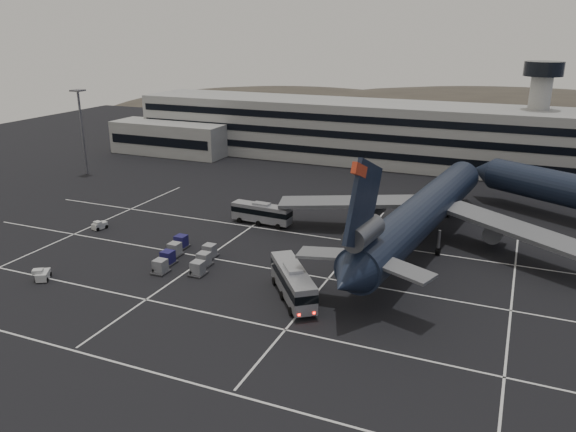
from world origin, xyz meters
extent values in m
plane|color=black|center=(0.00, 0.00, 0.00)|extent=(260.00, 260.00, 0.00)
cube|color=silver|center=(0.00, -22.00, 0.01)|extent=(90.00, 0.25, 0.01)
cube|color=silver|center=(0.00, -10.00, 0.01)|extent=(90.00, 0.25, 0.01)
cube|color=silver|center=(0.00, 4.00, 0.01)|extent=(90.00, 0.25, 0.01)
cube|color=silver|center=(0.00, 18.00, 0.01)|extent=(90.00, 0.25, 0.01)
cube|color=silver|center=(-30.00, 6.00, 0.01)|extent=(0.25, 55.00, 0.01)
cube|color=silver|center=(-6.00, 6.00, 0.01)|extent=(0.25, 55.00, 0.01)
cube|color=silver|center=(12.00, 6.00, 0.01)|extent=(0.25, 55.00, 0.01)
cube|color=silver|center=(34.00, 6.00, 0.01)|extent=(0.25, 55.00, 0.01)
cube|color=gray|center=(0.00, 72.00, 7.00)|extent=(120.00, 18.00, 14.00)
cube|color=black|center=(0.00, 62.95, 3.50)|extent=(118.00, 0.20, 1.60)
cube|color=black|center=(0.00, 62.95, 7.50)|extent=(118.00, 0.20, 1.60)
cube|color=black|center=(0.00, 62.95, 11.20)|extent=(118.00, 0.20, 1.60)
cube|color=gray|center=(-50.00, 60.00, 4.00)|extent=(30.00, 10.00, 8.00)
cylinder|color=gray|center=(35.00, 74.00, 11.00)|extent=(4.40, 4.40, 22.00)
cylinder|color=black|center=(35.00, 74.00, 22.50)|extent=(8.00, 8.00, 3.00)
ellipsoid|color=#38332B|center=(-60.00, 170.00, -10.50)|extent=(196.00, 140.00, 32.00)
ellipsoid|color=#38332B|center=(30.00, 170.00, -13.50)|extent=(252.00, 180.00, 44.00)
cylinder|color=slate|center=(-55.00, 35.00, 9.00)|extent=(0.50, 0.50, 18.00)
cube|color=slate|center=(-55.00, 35.00, 18.10)|extent=(2.40, 2.40, 0.35)
cylinder|color=black|center=(20.75, 20.04, 5.20)|extent=(11.33, 48.33, 5.60)
cone|color=black|center=(23.90, 46.05, 5.20)|extent=(6.10, 5.14, 5.60)
cone|color=black|center=(17.57, -6.27, 5.20)|extent=(5.60, 5.57, 5.04)
cube|color=black|center=(17.99, -2.79, 12.60)|extent=(1.63, 9.46, 10.97)
cube|color=red|center=(17.81, -4.28, 16.80)|extent=(0.93, 3.27, 2.24)
cylinder|color=#595B60|center=(18.05, -2.30, 9.30)|extent=(3.40, 6.28, 2.70)
cube|color=slate|center=(13.94, -1.30, 5.80)|extent=(7.76, 3.85, 0.87)
cube|color=slate|center=(22.28, -2.31, 5.80)|extent=(8.14, 5.46, 0.87)
cube|color=slate|center=(8.58, 23.53, 4.40)|extent=(22.67, 11.04, 1.75)
cylinder|color=#595B60|center=(11.92, 26.15, 2.70)|extent=(3.34, 5.78, 2.70)
cube|color=slate|center=(33.40, 20.52, 4.40)|extent=(21.92, 15.45, 1.75)
cylinder|color=#595B60|center=(30.79, 23.86, 2.70)|extent=(3.34, 5.78, 2.70)
cylinder|color=slate|center=(22.60, 35.29, 2.20)|extent=(0.44, 0.44, 3.00)
cylinder|color=black|center=(22.60, 35.29, 0.55)|extent=(0.63, 1.15, 1.10)
cylinder|color=slate|center=(17.34, 18.44, 2.20)|extent=(0.44, 0.44, 3.00)
cylinder|color=black|center=(17.34, 18.44, 0.55)|extent=(0.63, 1.15, 1.10)
cylinder|color=slate|center=(23.69, 17.67, 2.20)|extent=(0.44, 0.44, 3.00)
cylinder|color=black|center=(23.69, 17.67, 0.55)|extent=(0.63, 1.15, 1.10)
cone|color=black|center=(26.79, 49.79, 5.20)|extent=(6.71, 7.10, 5.60)
cube|color=gray|center=(9.89, -2.81, 2.18)|extent=(9.20, 10.90, 3.19)
cube|color=black|center=(9.89, -2.81, 2.56)|extent=(9.28, 10.98, 1.01)
cube|color=gray|center=(9.89, -2.81, 3.96)|extent=(3.28, 3.56, 0.37)
cylinder|color=black|center=(11.32, -6.86, 0.51)|extent=(0.89, 1.02, 1.02)
cylinder|color=black|center=(13.43, -5.25, 0.51)|extent=(0.89, 1.02, 1.02)
cylinder|color=black|center=(8.84, -3.61, 0.51)|extent=(0.89, 1.02, 1.02)
cylinder|color=black|center=(10.95, -2.00, 0.51)|extent=(0.89, 1.02, 1.02)
cylinder|color=black|center=(6.36, -0.36, 0.51)|extent=(0.89, 1.02, 1.02)
cylinder|color=black|center=(8.47, 1.25, 0.51)|extent=(0.89, 1.02, 1.02)
cube|color=#FF0C05|center=(12.78, -7.98, 0.96)|extent=(0.26, 0.23, 0.23)
cube|color=#FF0C05|center=(14.13, -6.95, 0.96)|extent=(0.26, 0.23, 0.23)
cube|color=gray|center=(-5.07, 19.95, 1.89)|extent=(10.29, 2.92, 2.77)
cube|color=black|center=(-5.07, 19.95, 2.23)|extent=(10.35, 2.98, 0.88)
cube|color=gray|center=(-5.07, 19.95, 3.45)|extent=(2.86, 1.64, 0.32)
cylinder|color=black|center=(-1.59, 18.58, 0.44)|extent=(0.90, 0.35, 0.89)
cylinder|color=black|center=(-1.45, 20.89, 0.44)|extent=(0.90, 0.35, 0.89)
cylinder|color=black|center=(-5.14, 18.80, 0.44)|extent=(0.90, 0.35, 0.89)
cylinder|color=black|center=(-5.00, 21.10, 0.44)|extent=(0.90, 0.35, 0.89)
cylinder|color=black|center=(-8.69, 19.01, 0.44)|extent=(0.90, 0.35, 0.89)
cylinder|color=black|center=(-8.55, 21.32, 0.44)|extent=(0.90, 0.35, 0.89)
cube|color=beige|center=(-27.91, 7.54, 0.57)|extent=(1.73, 2.50, 0.93)
cube|color=beige|center=(-28.03, 7.03, 1.19)|extent=(1.32, 1.17, 0.52)
cylinder|color=black|center=(-28.65, 6.87, 0.29)|extent=(0.36, 0.61, 0.58)
cylinder|color=black|center=(-27.55, 6.60, 0.29)|extent=(0.36, 0.61, 0.58)
cylinder|color=black|center=(-28.27, 8.47, 0.29)|extent=(0.36, 0.61, 0.58)
cylinder|color=black|center=(-27.16, 8.21, 0.29)|extent=(0.36, 0.61, 0.58)
cube|color=beige|center=(-21.49, -10.49, 0.61)|extent=(2.44, 2.80, 1.01)
cube|color=beige|center=(-21.19, -10.96, 1.29)|extent=(1.57, 1.50, 0.56)
cylinder|color=black|center=(-21.54, -11.57, 0.31)|extent=(0.54, 0.66, 0.63)
cylinder|color=black|center=(-20.49, -10.92, 0.31)|extent=(0.54, 0.66, 0.63)
cylinder|color=black|center=(-22.48, -10.05, 0.31)|extent=(0.54, 0.66, 0.63)
cylinder|color=black|center=(-21.44, -9.40, 0.31)|extent=(0.54, 0.66, 0.63)
cube|color=#2D2D30|center=(-8.90, -2.89, 0.16)|extent=(2.46, 2.66, 0.18)
cylinder|color=black|center=(-8.90, -2.89, 0.10)|extent=(0.10, 0.20, 0.20)
cube|color=#96989E|center=(-8.90, -2.89, 1.06)|extent=(1.94, 1.94, 1.61)
cube|color=#2D2D30|center=(-4.05, -1.50, 0.16)|extent=(2.46, 2.66, 0.18)
cylinder|color=black|center=(-4.05, -1.50, 0.10)|extent=(0.10, 0.20, 0.20)
cube|color=#96989E|center=(-4.05, -1.50, 1.06)|extent=(1.94, 1.94, 1.61)
cube|color=#2D2D30|center=(-9.73, 0.02, 0.16)|extent=(2.46, 2.66, 0.18)
cylinder|color=black|center=(-9.73, 0.02, 0.10)|extent=(0.10, 0.20, 0.20)
cube|color=#1A1751|center=(-9.73, 0.02, 1.06)|extent=(1.94, 1.94, 1.61)
cube|color=#2D2D30|center=(-4.88, 1.41, 0.16)|extent=(2.46, 2.66, 0.18)
cylinder|color=black|center=(-4.88, 1.41, 0.10)|extent=(0.10, 0.20, 0.20)
cube|color=#96989E|center=(-4.88, 1.41, 1.06)|extent=(1.94, 1.94, 1.61)
cube|color=#2D2D30|center=(-10.57, 2.93, 0.16)|extent=(2.46, 2.66, 0.18)
cylinder|color=black|center=(-10.57, 2.93, 0.10)|extent=(0.10, 0.20, 0.20)
cube|color=#96989E|center=(-10.57, 2.93, 1.06)|extent=(1.94, 1.94, 1.61)
cube|color=#2D2D30|center=(-5.72, 4.32, 0.16)|extent=(2.46, 2.66, 0.18)
cylinder|color=black|center=(-5.72, 4.32, 0.10)|extent=(0.10, 0.20, 0.20)
cube|color=#96989E|center=(-5.72, 4.32, 1.06)|extent=(1.94, 1.94, 1.61)
cube|color=#2D2D30|center=(-11.40, 5.84, 0.16)|extent=(2.46, 2.66, 0.18)
cylinder|color=black|center=(-11.40, 5.84, 0.10)|extent=(0.10, 0.20, 0.20)
cube|color=#1A1751|center=(-11.40, 5.84, 1.06)|extent=(1.94, 1.94, 1.61)
camera|label=1|loc=(32.90, -58.55, 30.58)|focal=35.00mm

